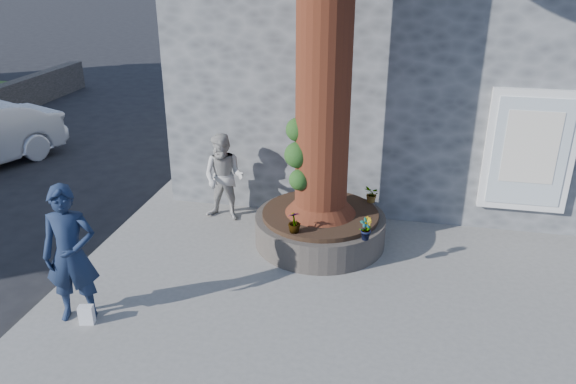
# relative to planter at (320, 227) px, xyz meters

# --- Properties ---
(ground) EXTENTS (120.00, 120.00, 0.00)m
(ground) POSITION_rel_planter_xyz_m (-0.80, -2.00, -0.41)
(ground) COLOR black
(ground) RESTS_ON ground
(pavement) EXTENTS (9.00, 8.00, 0.12)m
(pavement) POSITION_rel_planter_xyz_m (0.70, -1.00, -0.35)
(pavement) COLOR slate
(pavement) RESTS_ON ground
(yellow_line) EXTENTS (0.10, 30.00, 0.01)m
(yellow_line) POSITION_rel_planter_xyz_m (-3.85, -1.00, -0.41)
(yellow_line) COLOR yellow
(yellow_line) RESTS_ON ground
(stone_shop) EXTENTS (10.30, 8.30, 6.30)m
(stone_shop) POSITION_rel_planter_xyz_m (1.70, 5.20, 2.75)
(stone_shop) COLOR #515356
(stone_shop) RESTS_ON ground
(planter) EXTENTS (2.30, 2.30, 0.60)m
(planter) POSITION_rel_planter_xyz_m (0.00, 0.00, 0.00)
(planter) COLOR black
(planter) RESTS_ON pavement
(man) EXTENTS (0.84, 0.67, 2.01)m
(man) POSITION_rel_planter_xyz_m (-3.00, -2.90, 0.72)
(man) COLOR #16223D
(man) RESTS_ON pavement
(woman) EXTENTS (0.89, 0.72, 1.70)m
(woman) POSITION_rel_planter_xyz_m (-1.95, 0.60, 0.56)
(woman) COLOR #ACA9A4
(woman) RESTS_ON pavement
(shopping_bag) EXTENTS (0.22, 0.16, 0.28)m
(shopping_bag) POSITION_rel_planter_xyz_m (-2.82, -3.04, -0.15)
(shopping_bag) COLOR white
(shopping_bag) RESTS_ON pavement
(plant_a) EXTENTS (0.23, 0.20, 0.36)m
(plant_a) POSITION_rel_planter_xyz_m (0.85, -0.85, 0.49)
(plant_a) COLOR gray
(plant_a) RESTS_ON planter
(plant_b) EXTENTS (0.24, 0.25, 0.37)m
(plant_b) POSITION_rel_planter_xyz_m (0.85, -0.85, 0.49)
(plant_b) COLOR gray
(plant_b) RESTS_ON planter
(plant_c) EXTENTS (0.28, 0.28, 0.37)m
(plant_c) POSITION_rel_planter_xyz_m (-0.30, -0.85, 0.49)
(plant_c) COLOR gray
(plant_c) RESTS_ON planter
(plant_d) EXTENTS (0.34, 0.36, 0.32)m
(plant_d) POSITION_rel_planter_xyz_m (0.85, 0.60, 0.47)
(plant_d) COLOR gray
(plant_d) RESTS_ON planter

